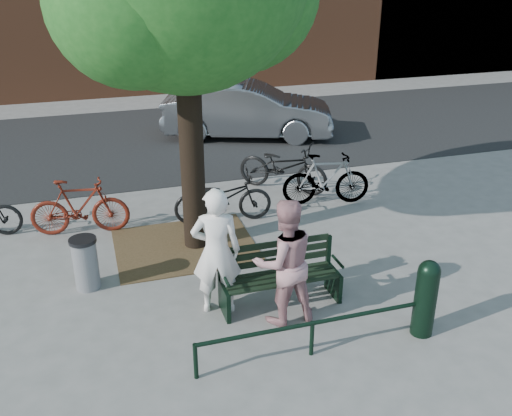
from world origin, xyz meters
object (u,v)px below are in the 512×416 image
object	(u,v)px
person_left	(216,251)
parked_car	(248,110)
park_bench	(279,273)
bollard	(426,295)
litter_bin	(86,263)
bicycle_c	(223,198)
person_right	(284,262)

from	to	relation	value
person_left	parked_car	bearing A→B (deg)	-95.91
park_bench	bollard	bearing A→B (deg)	-38.93
litter_bin	bicycle_c	distance (m)	3.07
litter_bin	parked_car	bearing A→B (deg)	56.12
person_right	parked_car	world-z (taller)	person_right
bollard	bicycle_c	xyz separation A→B (m)	(-1.70, 4.21, -0.11)
person_left	bicycle_c	xyz separation A→B (m)	(0.80, 2.84, -0.46)
person_left	bicycle_c	size ratio (longest dim) A/B	1.02
bollard	bicycle_c	bearing A→B (deg)	112.03
person_left	bicycle_c	world-z (taller)	person_left
bollard	bicycle_c	size ratio (longest dim) A/B	0.60
person_right	litter_bin	xyz separation A→B (m)	(-2.59, 1.66, -0.49)
park_bench	parked_car	distance (m)	8.26
park_bench	person_left	world-z (taller)	person_left
litter_bin	bicycle_c	xyz separation A→B (m)	(2.57, 1.68, 0.06)
bollard	bicycle_c	world-z (taller)	bollard
park_bench	person_right	size ratio (longest dim) A/B	0.96
person_left	litter_bin	size ratio (longest dim) A/B	2.25
bicycle_c	person_left	bearing A→B (deg)	170.07
person_right	parked_car	distance (m)	8.70
bollard	park_bench	bearing A→B (deg)	141.07
person_right	bicycle_c	world-z (taller)	person_right
parked_car	person_left	bearing A→B (deg)	-179.37
litter_bin	bicycle_c	world-z (taller)	bicycle_c
parked_car	litter_bin	bearing A→B (deg)	166.11
person_left	litter_bin	distance (m)	2.18
person_left	person_right	xyz separation A→B (m)	(0.82, -0.50, -0.03)
bollard	litter_bin	bearing A→B (deg)	149.40
person_right	bicycle_c	distance (m)	3.37
person_right	litter_bin	world-z (taller)	person_right
person_right	bollard	bearing A→B (deg)	150.86
park_bench	bollard	world-z (taller)	bollard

